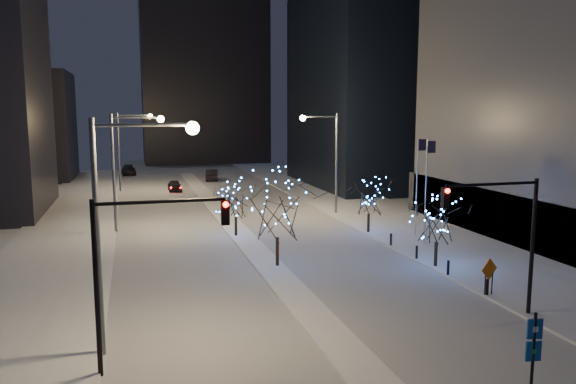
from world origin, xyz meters
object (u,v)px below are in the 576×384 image
object	(u,v)px
street_lamp_w_far	(127,141)
car_far	(129,170)
car_mid	(212,175)
holiday_tree_plaza_near	(437,221)
street_lamp_w_mid	(126,156)
traffic_signal_east	(507,225)
car_near	(175,186)
wayfinding_sign	(534,346)
holiday_tree_median_far	(236,201)
construction_sign	(489,273)
holiday_tree_median_near	(277,207)
traffic_signal_west	(137,255)
street_lamp_w_near	(123,203)
holiday_tree_plaza_far	(369,198)
street_lamp_east	(328,150)

from	to	relation	value
street_lamp_w_far	car_far	bearing A→B (deg)	90.18
car_mid	car_far	size ratio (longest dim) A/B	0.95
car_mid	holiday_tree_plaza_near	xyz separation A→B (m)	(7.60, -50.80, 2.32)
street_lamp_w_mid	traffic_signal_east	distance (m)	31.60
car_near	wayfinding_sign	xyz separation A→B (m)	(8.28, -56.88, 1.28)
street_lamp_w_mid	holiday_tree_plaza_near	world-z (taller)	street_lamp_w_mid
holiday_tree_median_far	construction_sign	xyz separation A→B (m)	(10.80, -18.50, -1.56)
car_far	holiday_tree_median_near	bearing A→B (deg)	-84.67
traffic_signal_east	holiday_tree_median_near	xyz separation A→B (m)	(-8.44, 11.94, -0.73)
traffic_signal_west	holiday_tree_plaza_near	xyz separation A→B (m)	(18.94, 10.01, -1.63)
car_far	holiday_tree_plaza_near	size ratio (longest dim) A/B	1.11
car_far	holiday_tree_median_near	size ratio (longest dim) A/B	0.83
street_lamp_w_far	street_lamp_w_near	bearing A→B (deg)	-90.00
car_near	holiday_tree_median_near	xyz separation A→B (m)	(3.78, -37.94, 3.33)
holiday_tree_plaza_far	construction_sign	size ratio (longest dim) A/B	2.23
street_lamp_east	holiday_tree_plaza_near	bearing A→B (deg)	-88.80
car_mid	traffic_signal_west	bearing A→B (deg)	88.76
street_lamp_w_far	holiday_tree_median_far	size ratio (longest dim) A/B	2.28
street_lamp_east	wayfinding_sign	xyz separation A→B (m)	(-5.08, -36.00, -4.47)
street_lamp_east	holiday_tree_median_near	world-z (taller)	street_lamp_east
street_lamp_w_near	construction_sign	world-z (taller)	street_lamp_w_near
car_far	holiday_tree_plaza_near	distance (m)	64.47
traffic_signal_east	street_lamp_w_mid	bearing A→B (deg)	124.51
street_lamp_w_mid	holiday_tree_median_far	world-z (taller)	street_lamp_w_mid
street_lamp_w_mid	street_lamp_w_far	distance (m)	25.00
car_near	holiday_tree_plaza_far	xyz separation A→B (m)	(13.78, -29.99, 2.38)
car_mid	holiday_tree_median_far	world-z (taller)	holiday_tree_median_far
street_lamp_w_far	car_mid	world-z (taller)	street_lamp_w_far
street_lamp_w_near	car_near	xyz separation A→B (m)	(5.66, 48.88, -5.81)
car_mid	holiday_tree_plaza_near	distance (m)	51.41
holiday_tree_plaza_near	street_lamp_east	bearing A→B (deg)	91.20
traffic_signal_east	car_far	xyz separation A→B (m)	(-17.94, 70.41, -4.01)
street_lamp_east	traffic_signal_west	bearing A→B (deg)	-121.69
car_far	construction_sign	distance (m)	70.09
street_lamp_w_far	car_mid	distance (m)	15.81
holiday_tree_median_near	holiday_tree_plaza_near	bearing A→B (deg)	-16.32
traffic_signal_east	wayfinding_sign	bearing A→B (deg)	-119.39
holiday_tree_median_near	construction_sign	bearing A→B (deg)	-42.25
street_lamp_w_far	holiday_tree_plaza_far	xyz separation A→B (m)	(19.44, -31.12, -3.43)
holiday_tree_median_near	holiday_tree_plaza_far	world-z (taller)	holiday_tree_median_near
street_lamp_w_mid	holiday_tree_plaza_near	bearing A→B (deg)	-41.16
traffic_signal_east	holiday_tree_median_far	bearing A→B (deg)	113.66
car_near	street_lamp_east	bearing A→B (deg)	-57.13
traffic_signal_west	traffic_signal_east	distance (m)	17.41
street_lamp_w_far	construction_sign	size ratio (longest dim) A/B	4.84
holiday_tree_plaza_near	wayfinding_sign	bearing A→B (deg)	-108.96
traffic_signal_east	holiday_tree_median_near	world-z (taller)	traffic_signal_east
traffic_signal_east	holiday_tree_plaza_near	distance (m)	9.29
holiday_tree_plaza_near	street_lamp_w_mid	bearing A→B (deg)	138.84
street_lamp_w_near	holiday_tree_plaza_far	bearing A→B (deg)	44.17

